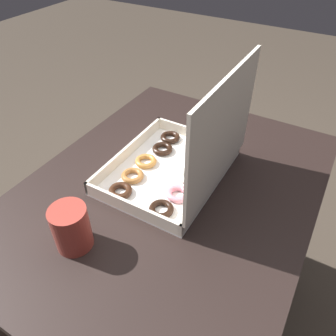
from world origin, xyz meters
TOP-DOWN VIEW (x-y plane):
  - ground_plane at (0.00, 0.00)m, footprint 8.00×8.00m
  - dining_table at (0.00, 0.00)m, footprint 0.95×0.72m
  - donut_box at (-0.05, 0.02)m, footprint 0.37×0.29m
  - coffee_mug at (0.26, -0.09)m, footprint 0.08×0.08m

SIDE VIEW (x-z plane):
  - ground_plane at x=0.00m, z-range 0.00..0.00m
  - dining_table at x=0.00m, z-range 0.24..0.98m
  - coffee_mug at x=0.26m, z-range 0.74..0.85m
  - donut_box at x=-0.05m, z-range 0.65..0.97m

